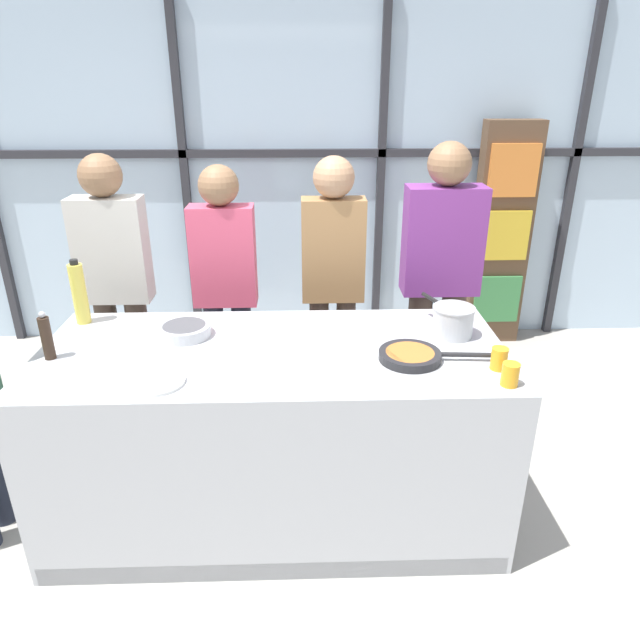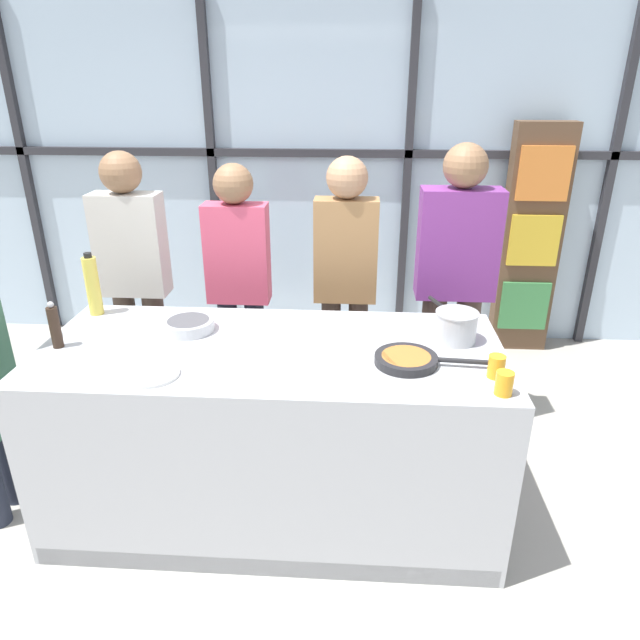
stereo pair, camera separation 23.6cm
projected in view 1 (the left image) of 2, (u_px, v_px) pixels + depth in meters
The scene contains 16 objects.
ground_plane at pixel (279, 509), 3.00m from camera, with size 18.00×18.00×0.00m, color #ADA89E.
back_window_wall at pixel (283, 170), 4.50m from camera, with size 6.40×0.10×2.80m.
bookshelf at pixel (501, 237), 4.58m from camera, with size 0.44×0.19×1.79m.
demo_island at pixel (276, 434), 2.81m from camera, with size 2.15×0.92×0.94m.
spectator_far_left at pixel (116, 279), 3.38m from camera, with size 0.41×0.24×1.71m.
spectator_center_left at pixel (225, 282), 3.41m from camera, with size 0.38×0.23×1.65m.
spectator_center_right at pixel (333, 275), 3.42m from camera, with size 0.37×0.24×1.69m.
spectator_far_right at pixel (440, 272), 3.43m from camera, with size 0.46×0.25×1.77m.
frying_pan at pixel (412, 355), 2.52m from camera, with size 0.50×0.28×0.04m.
saucepan at pixel (453, 320), 2.74m from camera, with size 0.21×0.35×0.15m.
white_plate at pixel (156, 382), 2.33m from camera, with size 0.24×0.24×0.01m, color white.
mixing_bowl at pixel (185, 330), 2.75m from camera, with size 0.25×0.25×0.06m.
oil_bottle at pixel (79, 293), 2.85m from camera, with size 0.07×0.07×0.33m.
pepper_grinder at pixel (47, 337), 2.50m from camera, with size 0.05×0.05×0.23m.
juice_glass_near at pixel (510, 374), 2.30m from camera, with size 0.07×0.07×0.10m, color orange.
juice_glass_far at pixel (499, 359), 2.43m from camera, with size 0.07×0.07×0.10m, color orange.
Camera 1 is at (0.14, -2.36, 2.10)m, focal length 32.00 mm.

